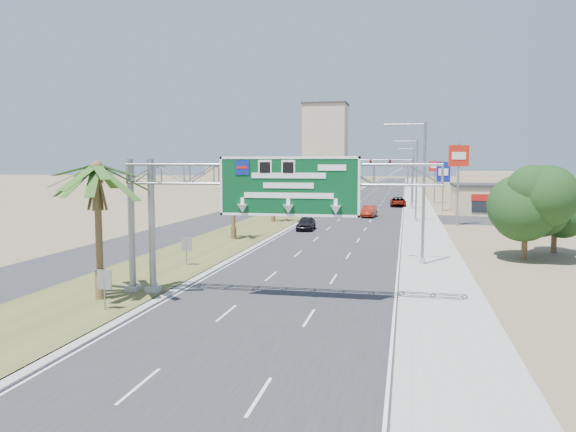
# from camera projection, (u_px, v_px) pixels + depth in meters

# --- Properties ---
(ground) EXTENTS (600.00, 600.00, 0.00)m
(ground) POSITION_uv_depth(u_px,v_px,m) (219.00, 369.00, 19.59)
(ground) COLOR #8C7A59
(ground) RESTS_ON ground
(road) EXTENTS (12.00, 300.00, 0.02)m
(road) POSITION_uv_depth(u_px,v_px,m) (378.00, 195.00, 126.74)
(road) COLOR #28282B
(road) RESTS_ON ground
(sidewalk_right) EXTENTS (4.00, 300.00, 0.10)m
(sidewalk_right) POSITION_uv_depth(u_px,v_px,m) (416.00, 196.00, 124.99)
(sidewalk_right) COLOR #9E9B93
(sidewalk_right) RESTS_ON ground
(median_grass) EXTENTS (7.00, 300.00, 0.12)m
(median_grass) POSITION_uv_depth(u_px,v_px,m) (334.00, 195.00, 128.80)
(median_grass) COLOR #454E22
(median_grass) RESTS_ON ground
(opposing_road) EXTENTS (8.00, 300.00, 0.02)m
(opposing_road) POSITION_uv_depth(u_px,v_px,m) (304.00, 194.00, 130.24)
(opposing_road) COLOR #28282B
(opposing_road) RESTS_ON ground
(sign_gantry) EXTENTS (16.75, 1.24, 7.50)m
(sign_gantry) POSITION_uv_depth(u_px,v_px,m) (261.00, 185.00, 28.91)
(sign_gantry) COLOR gray
(sign_gantry) RESTS_ON ground
(palm_near) EXTENTS (5.70, 5.70, 8.35)m
(palm_near) POSITION_uv_depth(u_px,v_px,m) (97.00, 168.00, 28.63)
(palm_near) COLOR brown
(palm_near) RESTS_ON ground
(palm_row_b) EXTENTS (3.99, 3.99, 5.95)m
(palm_row_b) POSITION_uv_depth(u_px,v_px,m) (233.00, 188.00, 52.26)
(palm_row_b) COLOR brown
(palm_row_b) RESTS_ON ground
(palm_row_c) EXTENTS (3.99, 3.99, 6.75)m
(palm_row_c) POSITION_uv_depth(u_px,v_px,m) (273.00, 176.00, 67.77)
(palm_row_c) COLOR brown
(palm_row_c) RESTS_ON ground
(palm_row_d) EXTENTS (3.99, 3.99, 5.45)m
(palm_row_d) POSITION_uv_depth(u_px,v_px,m) (301.00, 182.00, 85.42)
(palm_row_d) COLOR brown
(palm_row_d) RESTS_ON ground
(palm_row_e) EXTENTS (3.99, 3.99, 6.15)m
(palm_row_e) POSITION_uv_depth(u_px,v_px,m) (319.00, 175.00, 103.87)
(palm_row_e) COLOR brown
(palm_row_e) RESTS_ON ground
(palm_row_f) EXTENTS (3.99, 3.99, 5.75)m
(palm_row_f) POSITION_uv_depth(u_px,v_px,m) (336.00, 174.00, 128.26)
(palm_row_f) COLOR brown
(palm_row_f) RESTS_ON ground
(streetlight_near) EXTENTS (3.27, 0.44, 10.00)m
(streetlight_near) POSITION_uv_depth(u_px,v_px,m) (421.00, 199.00, 39.08)
(streetlight_near) COLOR gray
(streetlight_near) RESTS_ON ground
(streetlight_mid) EXTENTS (3.27, 0.44, 10.00)m
(streetlight_mid) POSITION_uv_depth(u_px,v_px,m) (415.00, 184.00, 68.30)
(streetlight_mid) COLOR gray
(streetlight_mid) RESTS_ON ground
(streetlight_far) EXTENTS (3.27, 0.44, 10.00)m
(streetlight_far) POSITION_uv_depth(u_px,v_px,m) (412.00, 177.00, 103.38)
(streetlight_far) COLOR gray
(streetlight_far) RESTS_ON ground
(signal_mast) EXTENTS (10.28, 0.71, 8.00)m
(signal_mast) POSITION_uv_depth(u_px,v_px,m) (399.00, 178.00, 88.18)
(signal_mast) COLOR gray
(signal_mast) RESTS_ON ground
(store_building) EXTENTS (18.00, 10.00, 4.00)m
(store_building) POSITION_uv_depth(u_px,v_px,m) (520.00, 200.00, 79.17)
(store_building) COLOR #CAB589
(store_building) RESTS_ON ground
(oak_near) EXTENTS (4.50, 4.50, 6.80)m
(oak_near) POSITION_uv_depth(u_px,v_px,m) (526.00, 199.00, 41.41)
(oak_near) COLOR brown
(oak_near) RESTS_ON ground
(oak_far) EXTENTS (3.50, 3.50, 5.60)m
(oak_far) POSITION_uv_depth(u_px,v_px,m) (556.00, 205.00, 44.75)
(oak_far) COLOR brown
(oak_far) RESTS_ON ground
(median_signback_a) EXTENTS (0.75, 0.08, 2.08)m
(median_signback_a) POSITION_uv_depth(u_px,v_px,m) (104.00, 283.00, 26.90)
(median_signback_a) COLOR gray
(median_signback_a) RESTS_ON ground
(median_signback_b) EXTENTS (0.75, 0.08, 2.08)m
(median_signback_b) POSITION_uv_depth(u_px,v_px,m) (186.00, 246.00, 38.73)
(median_signback_b) COLOR gray
(median_signback_b) RESTS_ON ground
(tower_distant) EXTENTS (20.00, 16.00, 35.00)m
(tower_distant) POSITION_uv_depth(u_px,v_px,m) (325.00, 142.00, 268.08)
(tower_distant) COLOR tan
(tower_distant) RESTS_ON ground
(building_distant_left) EXTENTS (24.00, 14.00, 6.00)m
(building_distant_left) POSITION_uv_depth(u_px,v_px,m) (247.00, 176.00, 184.43)
(building_distant_left) COLOR #CAB589
(building_distant_left) RESTS_ON ground
(building_distant_right) EXTENTS (20.00, 12.00, 5.00)m
(building_distant_right) POSITION_uv_depth(u_px,v_px,m) (497.00, 181.00, 149.57)
(building_distant_right) COLOR #CAB589
(building_distant_right) RESTS_ON ground
(car_left_lane) EXTENTS (1.86, 4.38, 1.48)m
(car_left_lane) POSITION_uv_depth(u_px,v_px,m) (306.00, 223.00, 60.22)
(car_left_lane) COLOR black
(car_left_lane) RESTS_ON ground
(car_mid_lane) EXTENTS (2.04, 4.73, 1.51)m
(car_mid_lane) POSITION_uv_depth(u_px,v_px,m) (369.00, 212.00, 74.97)
(car_mid_lane) COLOR maroon
(car_mid_lane) RESTS_ON ground
(car_right_lane) EXTENTS (2.77, 5.59, 1.53)m
(car_right_lane) POSITION_uv_depth(u_px,v_px,m) (398.00, 202.00, 93.23)
(car_right_lane) COLOR gray
(car_right_lane) RESTS_ON ground
(car_far) EXTENTS (1.95, 4.64, 1.34)m
(car_far) POSITION_uv_depth(u_px,v_px,m) (347.00, 199.00, 103.32)
(car_far) COLOR black
(car_far) RESTS_ON ground
(pole_sign_red_near) EXTENTS (2.34, 1.18, 9.44)m
(pole_sign_red_near) POSITION_uv_depth(u_px,v_px,m) (459.00, 161.00, 64.02)
(pole_sign_red_near) COLOR gray
(pole_sign_red_near) RESTS_ON ground
(pole_sign_blue) EXTENTS (2.02, 0.51, 7.58)m
(pole_sign_blue) POSITION_uv_depth(u_px,v_px,m) (443.00, 174.00, 83.98)
(pole_sign_blue) COLOR gray
(pole_sign_blue) RESTS_ON ground
(pole_sign_red_far) EXTENTS (2.14, 1.16, 7.77)m
(pole_sign_red_far) POSITION_uv_depth(u_px,v_px,m) (435.00, 169.00, 100.54)
(pole_sign_red_far) COLOR gray
(pole_sign_red_far) RESTS_ON ground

